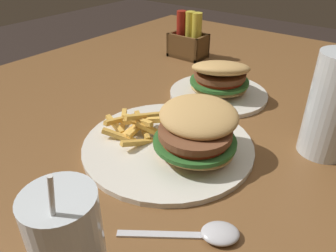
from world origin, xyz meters
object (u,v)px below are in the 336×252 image
at_px(juice_glass, 68,247).
at_px(meal_plate_far, 219,82).
at_px(meal_plate_near, 182,138).
at_px(beer_glass, 332,109).
at_px(condiment_caddy, 189,40).
at_px(spoon, 214,233).

distance_m(juice_glass, meal_plate_far, 0.53).
relative_size(meal_plate_near, meal_plate_far, 1.34).
relative_size(beer_glass, condiment_caddy, 1.34).
xyz_separation_m(beer_glass, meal_plate_far, (-0.26, 0.08, -0.05)).
distance_m(meal_plate_near, beer_glass, 0.26).
bearing_deg(juice_glass, beer_glass, 72.06).
bearing_deg(spoon, meal_plate_near, 102.52).
relative_size(juice_glass, condiment_caddy, 1.30).
bearing_deg(spoon, condiment_caddy, 91.56).
bearing_deg(beer_glass, meal_plate_far, 162.34).
bearing_deg(juice_glass, condiment_caddy, 115.47).
height_order(beer_glass, condiment_caddy, beer_glass).
bearing_deg(juice_glass, meal_plate_near, 101.09).
relative_size(spoon, condiment_caddy, 1.06).
height_order(juice_glass, spoon, juice_glass).
xyz_separation_m(meal_plate_near, meal_plate_far, (-0.06, 0.24, 0.00)).
bearing_deg(meal_plate_far, meal_plate_near, -75.08).
distance_m(meal_plate_far, condiment_caddy, 0.29).
relative_size(meal_plate_near, juice_glass, 1.76).
bearing_deg(meal_plate_far, beer_glass, -17.66).
xyz_separation_m(meal_plate_near, juice_glass, (0.05, -0.28, 0.03)).
distance_m(beer_glass, juice_glass, 0.46).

